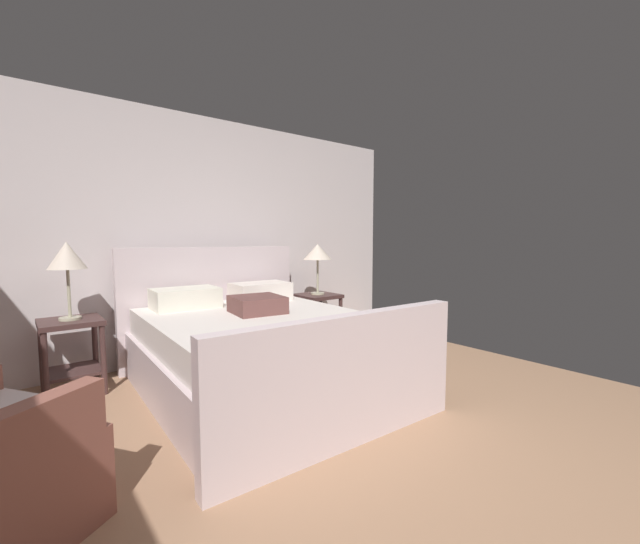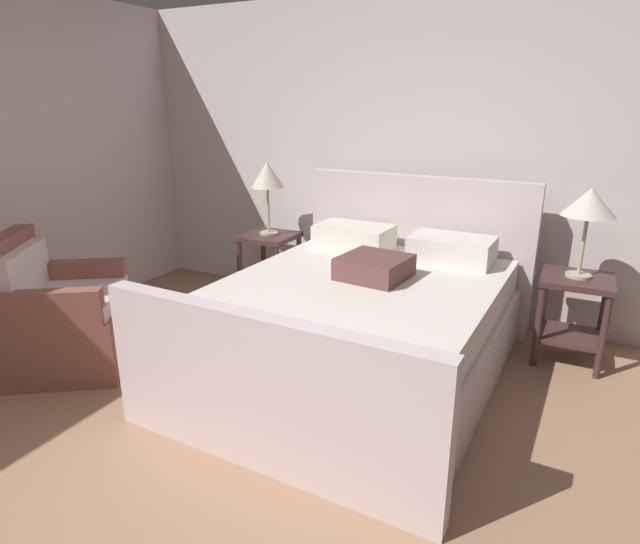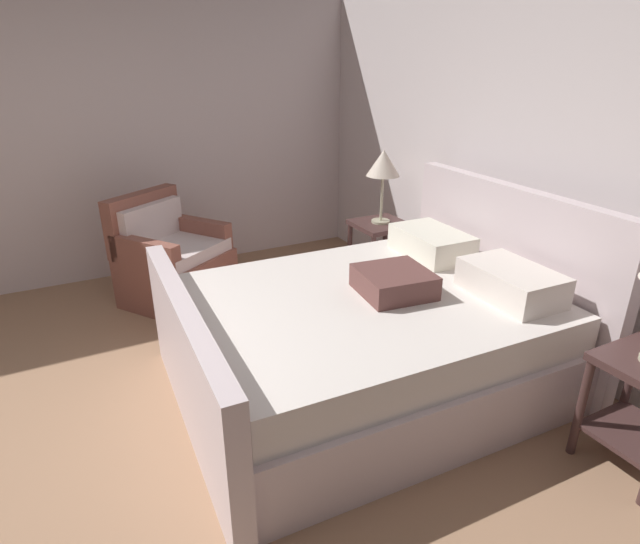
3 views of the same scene
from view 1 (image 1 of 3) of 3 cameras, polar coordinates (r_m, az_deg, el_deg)
The scene contains 7 objects.
ground_plane at distance 2.17m, azimuth 20.67°, elevation -30.67°, with size 5.10×6.24×0.02m, color #A57A5B.
wall_back at distance 4.35m, azimuth -17.70°, elevation 4.76°, with size 5.22×0.12×2.50m, color silver.
bed at distance 3.32m, azimuth -8.86°, elevation -10.81°, with size 1.88×2.29×1.16m.
nightstand_right at distance 4.59m, azimuth -0.35°, elevation -5.68°, with size 0.44×0.44×0.60m.
table_lamp_right at distance 4.52m, azimuth -0.36°, elevation 2.76°, with size 0.33×0.33×0.58m.
nightstand_left at distance 3.76m, azimuth -32.39°, elevation -8.80°, with size 0.44×0.44×0.60m.
table_lamp_left at distance 3.67m, azimuth -32.88°, elevation 1.76°, with size 0.28×0.28×0.62m.
Camera 1 is at (-1.54, -0.88, 1.24)m, focal length 22.02 mm.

